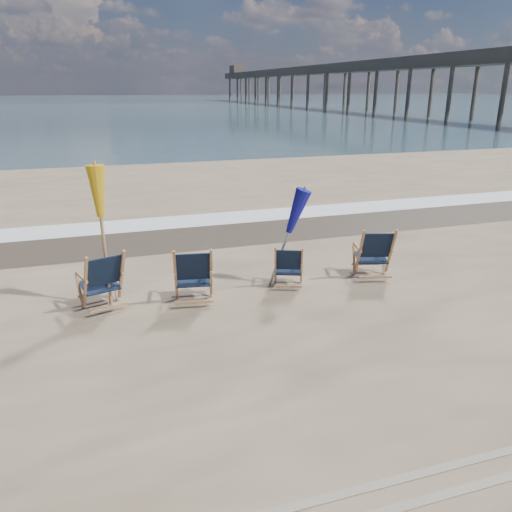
# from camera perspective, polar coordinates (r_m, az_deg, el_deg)

# --- Properties ---
(ocean) EXTENTS (400.00, 400.00, 0.00)m
(ocean) POSITION_cam_1_polar(r_m,az_deg,el_deg) (133.57, -17.43, 16.39)
(ocean) COLOR #39545F
(ocean) RESTS_ON ground
(surf_foam) EXTENTS (200.00, 1.40, 0.01)m
(surf_foam) POSITION_cam_1_polar(r_m,az_deg,el_deg) (14.48, -7.40, 4.04)
(surf_foam) COLOR silver
(surf_foam) RESTS_ON ground
(wet_sand_strip) EXTENTS (200.00, 2.60, 0.00)m
(wet_sand_strip) POSITION_cam_1_polar(r_m,az_deg,el_deg) (13.06, -6.18, 2.45)
(wet_sand_strip) COLOR #42362A
(wet_sand_strip) RESTS_ON ground
(beach_chair_0) EXTENTS (0.90, 0.96, 1.10)m
(beach_chair_0) POSITION_cam_1_polar(r_m,az_deg,el_deg) (8.87, -15.09, -2.35)
(beach_chair_0) COLOR black
(beach_chair_0) RESTS_ON ground
(beach_chair_1) EXTENTS (0.82, 0.89, 1.10)m
(beach_chair_1) POSITION_cam_1_polar(r_m,az_deg,el_deg) (8.70, -5.14, -2.18)
(beach_chair_1) COLOR black
(beach_chair_1) RESTS_ON ground
(beach_chair_2) EXTENTS (0.76, 0.80, 0.88)m
(beach_chair_2) POSITION_cam_1_polar(r_m,az_deg,el_deg) (9.39, 5.25, -1.27)
(beach_chair_2) COLOR black
(beach_chair_2) RESTS_ON ground
(beach_chair_3) EXTENTS (0.89, 0.95, 1.10)m
(beach_chair_3) POSITION_cam_1_polar(r_m,az_deg,el_deg) (10.11, 15.16, 0.26)
(beach_chair_3) COLOR black
(beach_chair_3) RESTS_ON ground
(umbrella_yellow) EXTENTS (0.30, 0.30, 2.43)m
(umbrella_yellow) POSITION_cam_1_polar(r_m,az_deg,el_deg) (8.62, -17.45, 6.15)
(umbrella_yellow) COLOR #B17D4F
(umbrella_yellow) RESTS_ON ground
(umbrella_blue) EXTENTS (0.30, 0.30, 1.94)m
(umbrella_blue) POSITION_cam_1_polar(r_m,az_deg,el_deg) (9.31, 3.39, 4.93)
(umbrella_blue) COLOR #A5A5AD
(umbrella_blue) RESTS_ON ground
(fishing_pier) EXTENTS (4.40, 140.00, 9.30)m
(fishing_pier) POSITION_cam_1_polar(r_m,az_deg,el_deg) (89.21, 9.75, 19.16)
(fishing_pier) COLOR brown
(fishing_pier) RESTS_ON ground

